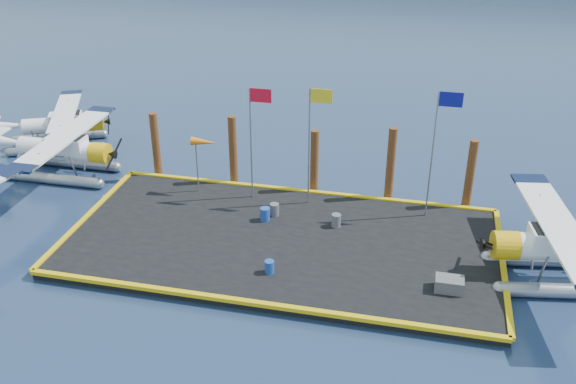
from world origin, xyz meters
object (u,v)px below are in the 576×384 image
Objects in this scene: drum_1 at (269,267)px; windsock at (204,143)px; piling_0 at (156,147)px; piling_3 at (390,167)px; piling_4 at (470,177)px; flagpole_red at (255,127)px; seaplane_d at (566,251)px; drum_0 at (274,210)px; seaplane_b at (62,152)px; seaplane_c at (61,127)px; flagpole_blue at (438,137)px; flagpole_yellow at (313,129)px; crate at (449,284)px; drum_2 at (336,220)px; piling_2 at (314,164)px; drum_5 at (265,214)px; piling_1 at (233,153)px.

windsock is at bearing 127.92° from drum_1.
piling_0 is 0.93× the size of piling_3.
flagpole_red is at bearing -171.57° from piling_4.
flagpole_red is (-14.67, 3.86, 2.82)m from seaplane_d.
windsock is at bearing 158.10° from drum_0.
seaplane_b is 9.16m from windsock.
flagpole_blue reaches higher than seaplane_c.
flagpole_red is 0.97× the size of flagpole_yellow.
seaplane_c is 7.16× the size of crate.
drum_0 is 9.67m from crate.
seaplane_b is 18.50m from piling_3.
drum_2 is at bearing 79.56° from seaplane_b.
piling_3 is at bearing 112.22° from crate.
drum_1 is at bearing -92.80° from piling_2.
drum_0 is 8.72m from flagpole_blue.
piling_3 is at bearing 92.02° from seaplane_b.
flagpole_yellow is 8.35m from piling_4.
drum_2 is 0.56× the size of crate.
flagpole_red reaches higher than drum_0.
piling_2 is at bearing 180.00° from piling_3.
drum_5 is 0.10× the size of flagpole_blue.
drum_5 is 0.11× the size of flagpole_red.
seaplane_b is 2.26× the size of piling_1.
piling_3 is (5.73, 3.85, 1.41)m from drum_5.
seaplane_d is 15.43m from flagpole_red.
flagpole_red is 1.58× the size of piling_2.
seaplane_c is 17.03m from piling_2.
drum_1 is 9.40m from piling_3.
crate is at bearing 71.76° from seaplane_b.
piling_3 is 1.07× the size of piling_4.
drum_1 is (14.07, -7.43, -0.78)m from seaplane_b.
piling_4 is (24.75, -3.04, 0.67)m from seaplane_c.
crate is 14.08m from piling_1.
drum_2 is (18.54, -6.70, -0.60)m from seaplane_c.
piling_0 is at bearing 180.00° from piling_3.
flagpole_blue is at bearing -36.07° from piling_3.
piling_0 is 4.50m from piling_1.
crate is at bearing -31.72° from flagpole_red.
flagpole_blue is 1.51× the size of piling_3.
drum_1 is 10.14m from flagpole_blue.
seaplane_b is at bearing -177.03° from piling_2.
drum_2 is 0.15× the size of piling_1.
seaplane_b is at bearing 169.86° from drum_2.
seaplane_b is 14.05× the size of drum_5.
windsock is at bearing 180.00° from flagpole_red.
piling_4 is (6.21, 3.66, 1.28)m from drum_2.
drum_5 is 0.18× the size of piling_2.
piling_3 is (6.79, 1.60, -2.25)m from flagpole_red.
piling_1 reaches higher than seaplane_b.
seaplane_d is at bearing -6.76° from drum_5.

